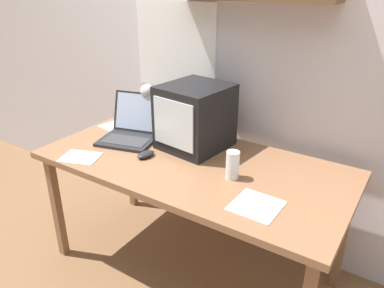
% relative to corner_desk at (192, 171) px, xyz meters
% --- Properties ---
extents(ground_plane, '(12.00, 12.00, 0.00)m').
position_rel_corner_desk_xyz_m(ground_plane, '(0.00, 0.00, -0.66)').
color(ground_plane, brown).
extents(back_wall, '(5.60, 0.24, 2.60)m').
position_rel_corner_desk_xyz_m(back_wall, '(-0.00, 0.50, 0.64)').
color(back_wall, silver).
rests_on(back_wall, ground_plane).
extents(corner_desk, '(1.63, 0.79, 0.72)m').
position_rel_corner_desk_xyz_m(corner_desk, '(0.00, 0.00, 0.00)').
color(corner_desk, '#8D5F40').
rests_on(corner_desk, ground_plane).
extents(crt_monitor, '(0.37, 0.40, 0.36)m').
position_rel_corner_desk_xyz_m(crt_monitor, '(-0.09, 0.17, 0.24)').
color(crt_monitor, black).
rests_on(crt_monitor, corner_desk).
extents(laptop, '(0.38, 0.39, 0.25)m').
position_rel_corner_desk_xyz_m(laptop, '(-0.47, 0.06, 0.12)').
color(laptop, '#232326').
rests_on(laptop, corner_desk).
extents(desk_lamp, '(0.12, 0.15, 0.30)m').
position_rel_corner_desk_xyz_m(desk_lamp, '(-0.46, 0.23, 0.24)').
color(desk_lamp, silver).
rests_on(desk_lamp, corner_desk).
extents(juice_glass, '(0.06, 0.06, 0.14)m').
position_rel_corner_desk_xyz_m(juice_glass, '(0.26, -0.04, 0.12)').
color(juice_glass, white).
rests_on(juice_glass, corner_desk).
extents(computer_mouse, '(0.08, 0.11, 0.03)m').
position_rel_corner_desk_xyz_m(computer_mouse, '(-0.23, -0.09, 0.07)').
color(computer_mouse, '#232326').
rests_on(computer_mouse, corner_desk).
extents(open_notebook, '(0.21, 0.17, 0.00)m').
position_rel_corner_desk_xyz_m(open_notebook, '(-0.68, 0.14, 0.06)').
color(open_notebook, white).
rests_on(open_notebook, corner_desk).
extents(loose_paper_near_monitor, '(0.20, 0.21, 0.00)m').
position_rel_corner_desk_xyz_m(loose_paper_near_monitor, '(0.46, -0.20, 0.06)').
color(loose_paper_near_monitor, white).
rests_on(loose_paper_near_monitor, corner_desk).
extents(printed_handout, '(0.24, 0.21, 0.00)m').
position_rel_corner_desk_xyz_m(printed_handout, '(-0.53, -0.29, 0.06)').
color(printed_handout, white).
rests_on(printed_handout, corner_desk).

